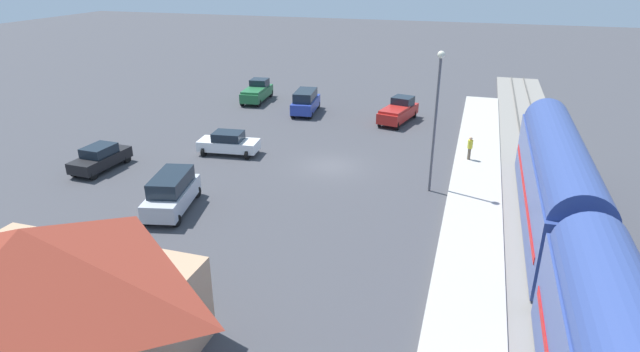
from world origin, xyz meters
TOP-DOWN VIEW (x-y plane):
  - ground_plane at (0.00, 0.00)m, footprint 200.00×200.00m
  - railway_track at (-14.00, 0.00)m, footprint 4.80×70.00m
  - platform at (-10.00, 0.00)m, footprint 3.20×46.00m
  - passenger_train at (-14.00, 13.51)m, footprint 2.93×33.83m
  - station_building at (4.00, 22.00)m, footprint 10.03×7.91m
  - pedestrian_on_platform at (-9.38, -3.51)m, footprint 0.36×0.36m
  - pickup_red at (-2.82, -12.40)m, footprint 3.08×5.70m
  - sedan_black at (15.24, 5.38)m, footprint 2.03×4.57m
  - sedan_white at (8.08, -0.13)m, footprint 4.68×2.66m
  - suv_blue at (6.20, -12.67)m, footprint 2.53×5.10m
  - suv_silver at (6.90, 9.50)m, footprint 3.00×5.21m
  - pickup_green at (12.51, -15.53)m, footprint 2.51×5.57m
  - light_pole_near_platform at (-7.20, 2.24)m, footprint 0.44×0.44m

SIDE VIEW (x-z plane):
  - ground_plane at x=0.00m, z-range 0.00..0.00m
  - railway_track at x=-14.00m, z-range -0.06..0.24m
  - platform at x=-10.00m, z-range 0.00..0.30m
  - sedan_black at x=15.24m, z-range 0.01..1.75m
  - sedan_white at x=8.08m, z-range 0.01..1.75m
  - pickup_red at x=-2.82m, z-range -0.04..2.10m
  - pickup_green at x=12.51m, z-range -0.04..2.10m
  - suv_blue at x=6.20m, z-range 0.04..2.26m
  - suv_silver at x=6.90m, z-range 0.04..2.26m
  - pedestrian_on_platform at x=-9.38m, z-range 0.43..2.14m
  - passenger_train at x=-14.00m, z-range 0.37..5.35m
  - station_building at x=4.00m, z-range 0.13..5.84m
  - light_pole_near_platform at x=-7.20m, z-range 1.04..9.86m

